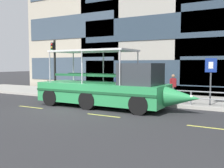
% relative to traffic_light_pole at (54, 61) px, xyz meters
% --- Properties ---
extents(ground_plane, '(120.00, 120.00, 0.00)m').
position_rel_traffic_light_pole_xyz_m(ground_plane, '(4.60, -3.69, -2.63)').
color(ground_plane, '#2B2B2D').
extents(sidewalk, '(32.00, 4.80, 0.18)m').
position_rel_traffic_light_pole_xyz_m(sidewalk, '(4.60, 1.91, -2.54)').
color(sidewalk, '#99968E').
rests_on(sidewalk, ground_plane).
extents(curb_edge, '(32.00, 0.18, 0.18)m').
position_rel_traffic_light_pole_xyz_m(curb_edge, '(4.60, -0.58, -2.54)').
color(curb_edge, '#B2ADA3').
rests_on(curb_edge, ground_plane).
extents(lane_centreline, '(25.80, 0.12, 0.01)m').
position_rel_traffic_light_pole_xyz_m(lane_centreline, '(4.60, -4.45, -2.62)').
color(lane_centreline, '#DBD64C').
rests_on(lane_centreline, ground_plane).
extents(curb_guardrail, '(11.57, 0.09, 0.78)m').
position_rel_traffic_light_pole_xyz_m(curb_guardrail, '(6.31, -0.24, -1.91)').
color(curb_guardrail, gray).
rests_on(curb_guardrail, sidewalk).
extents(traffic_light_pole, '(0.24, 0.46, 4.03)m').
position_rel_traffic_light_pole_xyz_m(traffic_light_pole, '(0.00, 0.00, 0.00)').
color(traffic_light_pole, black).
rests_on(traffic_light_pole, sidewalk).
extents(parking_sign, '(0.60, 0.12, 2.57)m').
position_rel_traffic_light_pole_xyz_m(parking_sign, '(11.09, 0.07, -0.70)').
color(parking_sign, '#4C4F54').
rests_on(parking_sign, sidewalk).
extents(leaned_bicycle, '(1.74, 0.46, 0.96)m').
position_rel_traffic_light_pole_xyz_m(leaned_bicycle, '(-0.65, 0.27, -2.07)').
color(leaned_bicycle, black).
rests_on(leaned_bicycle, sidewalk).
extents(duck_tour_boat, '(9.29, 2.59, 3.23)m').
position_rel_traffic_light_pole_xyz_m(duck_tour_boat, '(6.17, -2.36, -1.56)').
color(duck_tour_boat, '#2D9351').
rests_on(duck_tour_boat, ground_plane).
extents(pedestrian_near_bow, '(0.36, 0.34, 1.61)m').
position_rel_traffic_light_pole_xyz_m(pedestrian_near_bow, '(8.68, 1.33, -1.48)').
color(pedestrian_near_bow, black).
rests_on(pedestrian_near_bow, sidewalk).
extents(pedestrian_mid_left, '(0.44, 0.28, 1.62)m').
position_rel_traffic_light_pole_xyz_m(pedestrian_mid_left, '(5.37, 0.73, -1.47)').
color(pedestrian_mid_left, '#47423D').
rests_on(pedestrian_mid_left, sidewalk).
extents(pedestrian_mid_right, '(0.31, 0.37, 1.56)m').
position_rel_traffic_light_pole_xyz_m(pedestrian_mid_right, '(4.67, 1.09, -1.50)').
color(pedestrian_mid_right, '#1E2338').
rests_on(pedestrian_mid_right, sidewalk).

